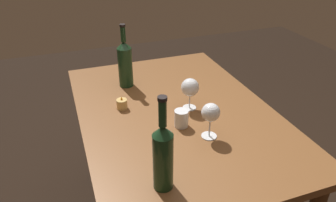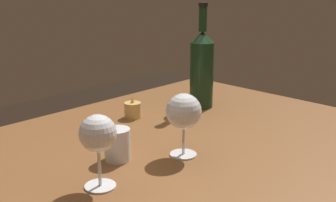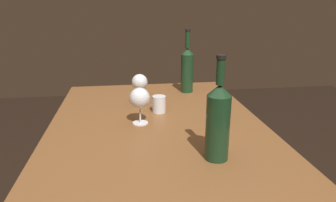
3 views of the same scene
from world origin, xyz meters
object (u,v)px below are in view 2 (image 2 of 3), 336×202
wine_glass_left (98,135)px  wine_glass_right (183,113)px  wine_bottle_second (202,68)px  votive_candle (133,110)px  water_tumbler (117,146)px

wine_glass_left → wine_glass_right: 0.24m
wine_bottle_second → votive_candle: bearing=161.8°
wine_glass_right → votive_candle: 0.34m
water_tumbler → votive_candle: (0.24, 0.21, -0.01)m
wine_bottle_second → wine_glass_left: bearing=-159.6°
wine_glass_left → wine_bottle_second: (0.59, 0.22, 0.02)m
wine_glass_right → votive_candle: (0.11, 0.31, -0.09)m
wine_glass_right → water_tumbler: bearing=143.7°
wine_glass_right → water_tumbler: 0.18m
wine_glass_right → wine_bottle_second: 0.41m
water_tumbler → votive_candle: water_tumbler is taller
wine_bottle_second → wine_glass_right: bearing=-146.1°
wine_bottle_second → water_tumbler: wine_bottle_second is taller
wine_glass_right → votive_candle: wine_glass_right is taller
votive_candle → wine_glass_right: bearing=-109.4°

